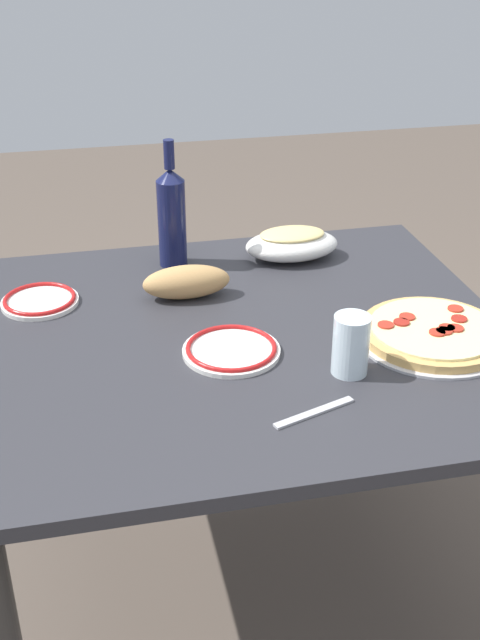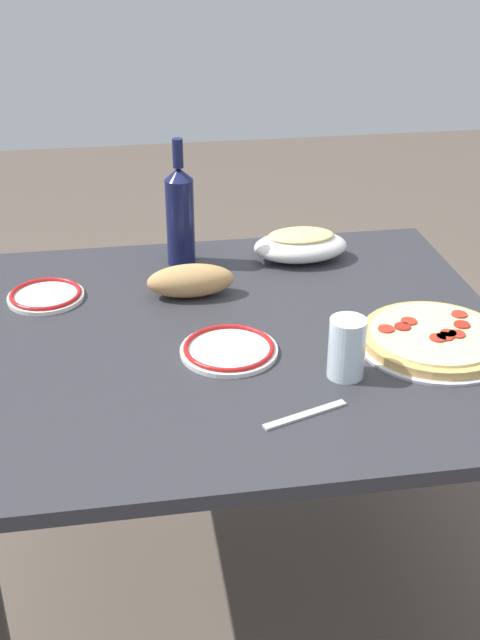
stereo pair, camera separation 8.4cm
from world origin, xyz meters
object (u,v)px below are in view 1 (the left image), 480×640
object	(u,v)px
pepperoni_pizza	(433,333)
side_plate_far	(40,300)
dining_table	(240,378)
side_plate_near	(231,349)
wine_bottle	(172,215)
bread_loaf	(186,282)
baked_pasta_dish	(292,243)
water_glass	(351,345)

from	to	relation	value
pepperoni_pizza	side_plate_far	distance (m)	0.88
dining_table	side_plate_far	world-z (taller)	side_plate_far
pepperoni_pizza	side_plate_far	world-z (taller)	pepperoni_pizza
pepperoni_pizza	side_plate_near	xyz separation A→B (m)	(-0.43, 0.03, -0.01)
wine_bottle	bread_loaf	size ratio (longest dim) A/B	1.57
side_plate_near	bread_loaf	size ratio (longest dim) A/B	0.99
wine_bottle	bread_loaf	bearing A→B (deg)	-88.86
side_plate_near	bread_loaf	world-z (taller)	bread_loaf
bread_loaf	dining_table	bearing A→B (deg)	-66.15
side_plate_far	dining_table	bearing A→B (deg)	-28.57
side_plate_near	bread_loaf	bearing A→B (deg)	100.12
pepperoni_pizza	bread_loaf	distance (m)	0.57
baked_pasta_dish	pepperoni_pizza	bearing A→B (deg)	-69.26
pepperoni_pizza	side_plate_near	size ratio (longest dim) A/B	1.63
wine_bottle	baked_pasta_dish	bearing A→B (deg)	-5.19
dining_table	bread_loaf	bearing A→B (deg)	113.85
wine_bottle	pepperoni_pizza	bearing A→B (deg)	-46.06
pepperoni_pizza	bread_loaf	xyz separation A→B (m)	(-0.48, 0.31, 0.02)
wine_bottle	side_plate_near	size ratio (longest dim) A/B	1.58
dining_table	pepperoni_pizza	bearing A→B (deg)	-16.35
side_plate_near	side_plate_far	world-z (taller)	same
wine_bottle	bread_loaf	distance (m)	0.21
baked_pasta_dish	water_glass	xyz separation A→B (m)	(-0.04, -0.56, 0.02)
baked_pasta_dish	dining_table	bearing A→B (deg)	-120.94
side_plate_far	bread_loaf	size ratio (longest dim) A/B	0.87
pepperoni_pizza	baked_pasta_dish	bearing A→B (deg)	110.74
wine_bottle	bread_loaf	world-z (taller)	wine_bottle
side_plate_near	side_plate_far	distance (m)	0.49
dining_table	baked_pasta_dish	world-z (taller)	baked_pasta_dish
side_plate_near	water_glass	bearing A→B (deg)	-29.50
side_plate_near	dining_table	bearing A→B (deg)	66.19
water_glass	wine_bottle	bearing A→B (deg)	114.33
dining_table	side_plate_far	size ratio (longest dim) A/B	6.59
bread_loaf	pepperoni_pizza	bearing A→B (deg)	-32.77
dining_table	side_plate_near	distance (m)	0.15
dining_table	side_plate_near	xyz separation A→B (m)	(-0.04, -0.08, 0.13)
side_plate_far	bread_loaf	bearing A→B (deg)	-6.25
baked_pasta_dish	side_plate_far	distance (m)	0.65
baked_pasta_dish	side_plate_far	bearing A→B (deg)	-168.62
side_plate_far	bread_loaf	world-z (taller)	bread_loaf
baked_pasta_dish	bread_loaf	xyz separation A→B (m)	(-0.30, -0.16, -0.00)
water_glass	bread_loaf	distance (m)	0.47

